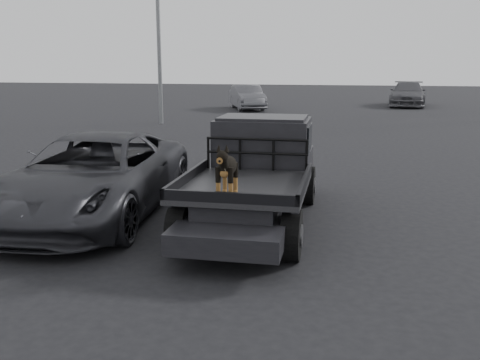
% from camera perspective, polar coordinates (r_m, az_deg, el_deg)
% --- Properties ---
extents(ground, '(120.00, 120.00, 0.00)m').
position_cam_1_polar(ground, '(7.89, 4.29, -8.32)').
color(ground, black).
rests_on(ground, ground).
extents(flatbed_ute, '(2.00, 5.40, 0.92)m').
position_cam_1_polar(flatbed_ute, '(9.41, 1.54, -1.90)').
color(flatbed_ute, black).
rests_on(flatbed_ute, ground).
extents(ute_cab, '(1.72, 1.30, 0.88)m').
position_cam_1_polar(ute_cab, '(10.15, 2.48, 4.34)').
color(ute_cab, black).
rests_on(ute_cab, flatbed_ute).
extents(headache_rack, '(1.80, 0.08, 0.55)m').
position_cam_1_polar(headache_rack, '(9.45, 1.77, 2.72)').
color(headache_rack, black).
rests_on(headache_rack, flatbed_ute).
extents(dog, '(0.32, 0.60, 0.74)m').
position_cam_1_polar(dog, '(7.60, -1.38, 1.04)').
color(dog, black).
rests_on(dog, flatbed_ute).
extents(parked_suv, '(2.81, 5.53, 1.50)m').
position_cam_1_polar(parked_suv, '(10.15, -15.37, 0.39)').
color(parked_suv, '#2D2D32').
rests_on(parked_suv, ground).
extents(distant_car_a, '(2.99, 4.63, 1.44)m').
position_cam_1_polar(distant_car_a, '(32.35, 0.79, 8.83)').
color(distant_car_a, '#525258').
rests_on(distant_car_a, ground).
extents(distant_car_b, '(2.76, 5.53, 1.54)m').
position_cam_1_polar(distant_car_b, '(36.45, 17.45, 8.76)').
color(distant_car_b, '#4B4A4F').
rests_on(distant_car_b, ground).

